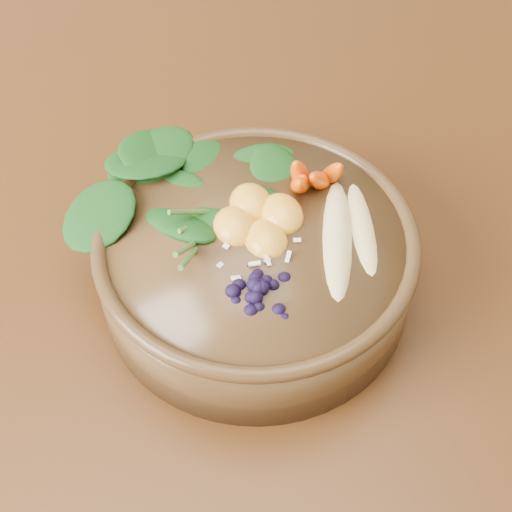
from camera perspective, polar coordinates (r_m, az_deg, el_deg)
dining_table at (r=0.73m, az=-12.22°, el=-3.63°), size 1.60×0.90×0.75m
stoneware_bowl at (r=0.58m, az=0.00°, el=-0.62°), size 0.32×0.32×0.07m
kale_heap at (r=0.58m, az=-3.96°, el=6.79°), size 0.20×0.19×0.04m
carrot_cluster at (r=0.58m, az=4.56°, el=9.01°), size 0.07×0.07×0.07m
banana_halves at (r=0.56m, az=7.64°, el=2.70°), size 0.08×0.14×0.02m
mandarin_cluster at (r=0.56m, az=0.18°, el=3.77°), size 0.09×0.10×0.03m
blueberry_pile at (r=0.51m, az=0.31°, el=-1.62°), size 0.14×0.12×0.04m
coconut_flakes at (r=0.54m, az=0.19°, el=0.42°), size 0.10×0.08×0.01m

